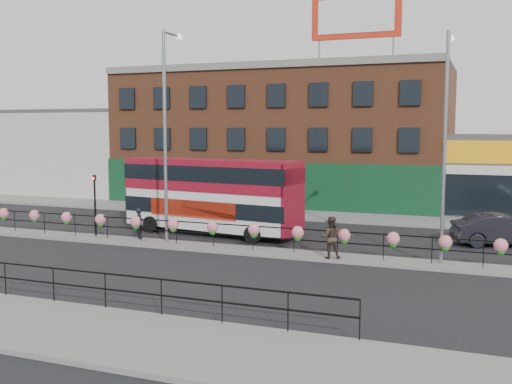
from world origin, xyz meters
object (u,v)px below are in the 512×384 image
(pedestrian_b, at_px, (331,237))
(double_decker_bus, at_px, (212,189))
(lamp_column_east, at_px, (446,127))
(lamp_column_west, at_px, (167,118))
(car, at_px, (503,230))
(pedestrian_a, at_px, (140,223))

(pedestrian_b, bearing_deg, double_decker_bus, -44.53)
(pedestrian_b, distance_m, lamp_column_east, 6.62)
(lamp_column_west, height_order, lamp_column_east, lamp_column_west)
(car, distance_m, lamp_column_west, 17.33)
(pedestrian_b, xyz_separation_m, lamp_column_east, (4.54, 0.95, 4.73))
(car, xyz_separation_m, pedestrian_b, (-7.05, -6.49, 0.27))
(car, height_order, lamp_column_east, lamp_column_east)
(double_decker_bus, distance_m, car, 14.97)
(car, distance_m, pedestrian_b, 9.58)
(pedestrian_b, relative_size, lamp_column_east, 0.19)
(double_decker_bus, relative_size, lamp_column_west, 1.01)
(pedestrian_b, height_order, lamp_column_west, lamp_column_west)
(pedestrian_a, distance_m, pedestrian_b, 10.24)
(lamp_column_east, bearing_deg, car, 65.66)
(pedestrian_b, bearing_deg, pedestrian_a, -21.48)
(lamp_column_west, bearing_deg, double_decker_bus, 76.99)
(double_decker_bus, relative_size, car, 2.05)
(double_decker_bus, bearing_deg, car, 8.87)
(lamp_column_east, bearing_deg, pedestrian_a, 179.72)
(double_decker_bus, xyz_separation_m, pedestrian_b, (7.64, -4.19, -1.45))
(lamp_column_west, xyz_separation_m, lamp_column_east, (12.95, 0.08, -0.46))
(pedestrian_a, height_order, lamp_column_east, lamp_column_east)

